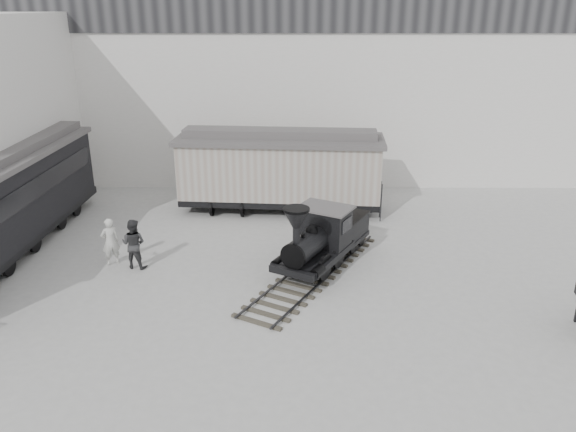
{
  "coord_description": "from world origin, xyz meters",
  "views": [
    {
      "loc": [
        -0.09,
        -15.28,
        9.33
      ],
      "look_at": [
        -0.17,
        4.12,
        2.0
      ],
      "focal_mm": 35.0,
      "sensor_mm": 36.0,
      "label": 1
    }
  ],
  "objects_px": {
    "visitor_a": "(110,241)",
    "visitor_b": "(134,244)",
    "boxcar": "(280,169)",
    "locomotive": "(321,241)"
  },
  "relations": [
    {
      "from": "boxcar",
      "to": "visitor_a",
      "type": "bearing_deg",
      "value": -131.79
    },
    {
      "from": "locomotive",
      "to": "visitor_b",
      "type": "xyz_separation_m",
      "value": [
        -7.0,
        -0.0,
        -0.12
      ]
    },
    {
      "from": "locomotive",
      "to": "visitor_b",
      "type": "height_order",
      "value": "locomotive"
    },
    {
      "from": "visitor_a",
      "to": "visitor_b",
      "type": "height_order",
      "value": "visitor_b"
    },
    {
      "from": "boxcar",
      "to": "visitor_b",
      "type": "relative_size",
      "value": 5.12
    },
    {
      "from": "boxcar",
      "to": "visitor_a",
      "type": "xyz_separation_m",
      "value": [
        -6.32,
        -6.07,
        -1.14
      ]
    },
    {
      "from": "locomotive",
      "to": "visitor_a",
      "type": "bearing_deg",
      "value": -153.16
    },
    {
      "from": "visitor_a",
      "to": "visitor_b",
      "type": "xyz_separation_m",
      "value": [
        0.96,
        -0.28,
        0.03
      ]
    },
    {
      "from": "boxcar",
      "to": "visitor_b",
      "type": "xyz_separation_m",
      "value": [
        -5.36,
        -6.36,
        -1.11
      ]
    },
    {
      "from": "locomotive",
      "to": "boxcar",
      "type": "distance_m",
      "value": 6.63
    }
  ]
}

